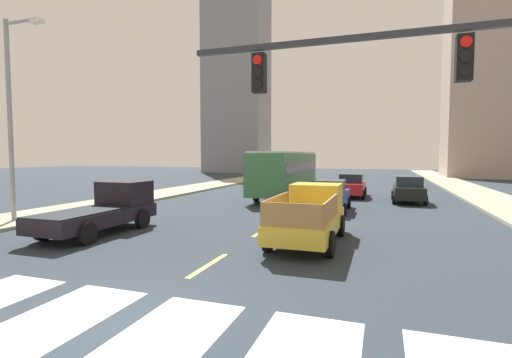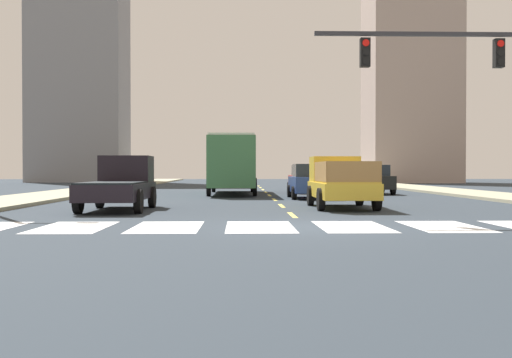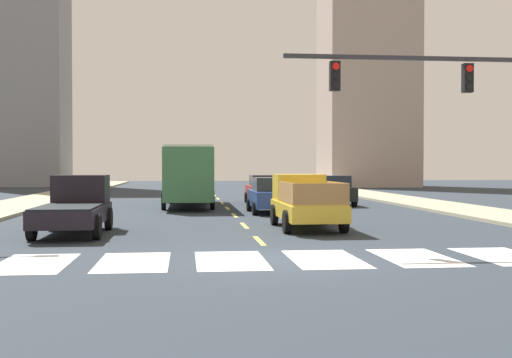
% 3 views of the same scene
% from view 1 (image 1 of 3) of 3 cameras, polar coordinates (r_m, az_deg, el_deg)
% --- Properties ---
extents(ground_plane, '(160.00, 160.00, 0.00)m').
position_cam_1_polar(ground_plane, '(7.62, -21.56, -20.41)').
color(ground_plane, '#28313A').
extents(sidewalk_left, '(3.72, 110.00, 0.15)m').
position_cam_1_polar(sidewalk_left, '(28.52, -15.97, -2.51)').
color(sidewalk_left, '#9B987C').
rests_on(sidewalk_left, ground).
extents(crosswalk_stripe_3, '(1.68, 3.23, 0.01)m').
position_cam_1_polar(crosswalk_stripe_3, '(8.37, -27.95, -18.32)').
color(crosswalk_stripe_3, silver).
rests_on(crosswalk_stripe_3, ground).
extents(crosswalk_stripe_4, '(1.68, 3.23, 0.01)m').
position_cam_1_polar(crosswalk_stripe_4, '(6.99, -13.69, -22.54)').
color(crosswalk_stripe_4, silver).
rests_on(crosswalk_stripe_4, ground).
extents(lane_dash_0, '(0.16, 2.40, 0.01)m').
position_cam_1_polar(lane_dash_0, '(10.78, -7.30, -12.93)').
color(lane_dash_0, '#D8C552').
rests_on(lane_dash_0, ground).
extents(lane_dash_1, '(0.16, 2.40, 0.01)m').
position_cam_1_polar(lane_dash_1, '(15.30, 1.05, -7.92)').
color(lane_dash_1, '#D8C552').
rests_on(lane_dash_1, ground).
extents(lane_dash_2, '(0.16, 2.40, 0.01)m').
position_cam_1_polar(lane_dash_2, '(20.04, 5.43, -5.16)').
color(lane_dash_2, '#D8C552').
rests_on(lane_dash_2, ground).
extents(lane_dash_3, '(0.16, 2.40, 0.01)m').
position_cam_1_polar(lane_dash_3, '(24.89, 8.11, -3.45)').
color(lane_dash_3, '#D8C552').
rests_on(lane_dash_3, ground).
extents(lane_dash_4, '(0.16, 2.40, 0.01)m').
position_cam_1_polar(lane_dash_4, '(29.78, 9.90, -2.30)').
color(lane_dash_4, '#D8C552').
rests_on(lane_dash_4, ground).
extents(lane_dash_5, '(0.16, 2.40, 0.01)m').
position_cam_1_polar(lane_dash_5, '(34.71, 11.18, -1.47)').
color(lane_dash_5, '#D8C552').
rests_on(lane_dash_5, ground).
extents(lane_dash_6, '(0.16, 2.40, 0.01)m').
position_cam_1_polar(lane_dash_6, '(39.65, 12.14, -0.85)').
color(lane_dash_6, '#D8C552').
rests_on(lane_dash_6, ground).
extents(lane_dash_7, '(0.16, 2.40, 0.01)m').
position_cam_1_polar(lane_dash_7, '(44.61, 12.89, -0.36)').
color(lane_dash_7, '#D8C552').
rests_on(lane_dash_7, ground).
extents(pickup_stakebed, '(2.18, 5.20, 1.96)m').
position_cam_1_polar(pickup_stakebed, '(13.60, 8.32, -5.43)').
color(pickup_stakebed, gold).
rests_on(pickup_stakebed, ground).
extents(pickup_dark, '(2.18, 5.20, 1.96)m').
position_cam_1_polar(pickup_dark, '(16.17, -22.06, -4.26)').
color(pickup_dark, black).
rests_on(pickup_dark, ground).
extents(city_bus, '(2.72, 10.80, 3.32)m').
position_cam_1_polar(city_bus, '(27.13, 4.57, 1.29)').
color(city_bus, '#3B7448').
rests_on(city_bus, ground).
extents(sedan_far, '(2.02, 4.40, 1.72)m').
position_cam_1_polar(sedan_far, '(28.27, 14.42, -0.94)').
color(sedan_far, red).
rests_on(sedan_far, ground).
extents(sedan_mid, '(2.02, 4.40, 1.72)m').
position_cam_1_polar(sedan_mid, '(26.24, 22.31, -1.44)').
color(sedan_mid, black).
rests_on(sedan_mid, ground).
extents(sedan_near_right, '(2.02, 4.40, 1.72)m').
position_cam_1_polar(sedan_near_right, '(20.89, 11.22, -2.49)').
color(sedan_near_right, navy).
rests_on(sedan_near_right, ground).
extents(streetlight_left, '(2.20, 0.28, 9.00)m').
position_cam_1_polar(streetlight_left, '(19.85, -33.27, 8.55)').
color(streetlight_left, gray).
rests_on(streetlight_left, ground).
extents(tower_tall_centre, '(9.61, 7.96, 33.96)m').
position_cam_1_polar(tower_tall_centre, '(61.10, 31.79, 16.29)').
color(tower_tall_centre, '#AE998D').
rests_on(tower_tall_centre, ground).
extents(block_mid_left, '(10.69, 7.78, 35.78)m').
position_cam_1_polar(block_mid_left, '(69.64, -2.97, 15.96)').
color(block_mid_left, gray).
rests_on(block_mid_left, ground).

